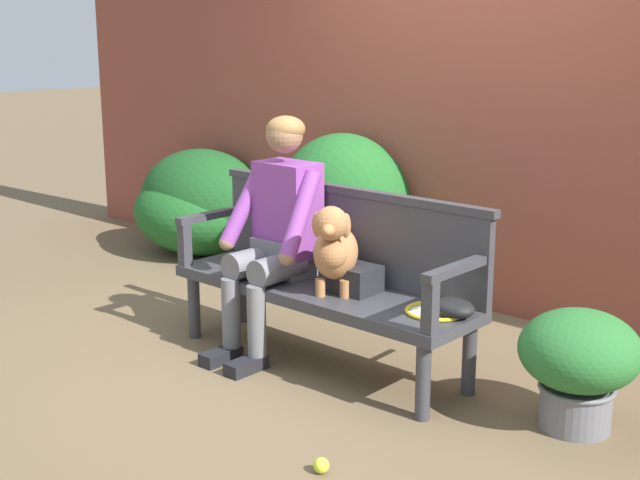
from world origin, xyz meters
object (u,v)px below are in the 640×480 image
Objects in this scene: baseball_glove at (453,308)px; dog_on_bench at (335,248)px; tennis_ball at (321,465)px; garden_bench at (320,296)px; potted_plant at (579,360)px; tennis_racket at (438,310)px; person_seated at (277,227)px; sports_bag at (351,278)px.

dog_on_bench is at bearing -164.82° from baseball_glove.
dog_on_bench reaches higher than tennis_ball.
potted_plant reaches higher than garden_bench.
garden_bench is 1.39m from potted_plant.
dog_on_bench is at bearing -168.69° from potted_plant.
tennis_racket is 2.58× the size of baseball_glove.
dog_on_bench is at bearing 128.52° from tennis_ball.
tennis_racket is at bearing 176.75° from baseball_glove.
person_seated reaches higher than tennis_ball.
garden_bench is 0.81m from baseball_glove.
potted_plant is at bearing 8.31° from garden_bench.
tennis_ball is at bearing -51.48° from dog_on_bench.
dog_on_bench is 2.17× the size of baseball_glove.
baseball_glove is at bearing 3.76° from garden_bench.
dog_on_bench reaches higher than potted_plant.
sports_bag is at bearing 67.91° from dog_on_bench.
garden_bench reaches higher than tennis_ball.
baseball_glove is at bearing -165.51° from potted_plant.
person_seated is at bearing -172.76° from potted_plant.
person_seated is 5.92× the size of baseball_glove.
baseball_glove is at bearing 0.73° from sports_bag.
sports_bag is (0.18, 0.04, 0.13)m from garden_bench.
tennis_racket is at bearing 5.60° from garden_bench.
potted_plant reaches higher than tennis_racket.
sports_bag reaches higher than baseball_glove.
person_seated is at bearing 175.69° from dog_on_bench.
dog_on_bench is 0.87× the size of potted_plant.
garden_bench is at bearing -174.40° from tennis_racket.
person_seated is at bearing 142.00° from tennis_ball.
potted_plant is (1.67, 0.21, -0.38)m from person_seated.
garden_bench is 6.37× the size of sports_bag.
person_seated is 2.36× the size of potted_plant.
sports_bag is at bearing -172.57° from potted_plant.
sports_bag is at bearing -177.34° from tennis_racket.
garden_bench is at bearing -169.55° from baseball_glove.
tennis_ball is at bearing -55.87° from sports_bag.
baseball_glove is at bearing 8.49° from dog_on_bench.
tennis_ball is (0.80, -0.87, -0.34)m from garden_bench.
potted_plant is (1.37, 0.20, -0.05)m from garden_bench.
tennis_racket reaches higher than garden_bench.
garden_bench is at bearing -165.91° from sports_bag.
tennis_ball is at bearing -47.51° from garden_bench.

